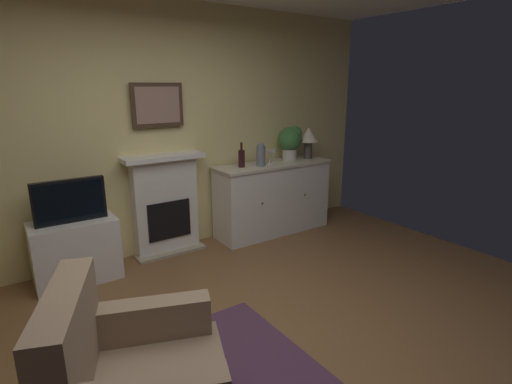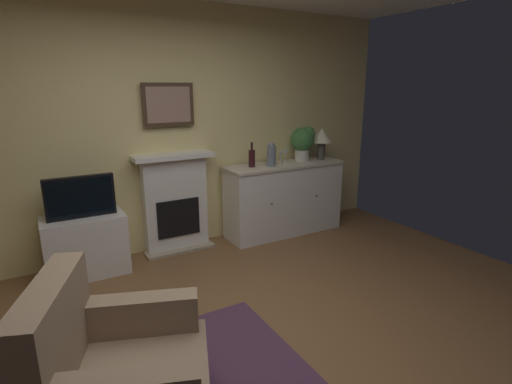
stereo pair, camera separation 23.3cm
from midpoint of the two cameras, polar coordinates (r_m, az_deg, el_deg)
ground_plane at (r=2.97m, az=1.67°, el=-23.57°), size 6.13×4.42×0.10m
wall_rear at (r=4.35m, az=-13.63°, el=8.55°), size 6.13×0.06×2.67m
fireplace_unit at (r=4.44m, az=-10.19°, el=-1.51°), size 0.87×0.30×1.10m
framed_picture at (r=4.31m, az=-11.08°, el=12.34°), size 0.55×0.04×0.45m
sideboard_cabinet at (r=4.92m, az=5.42°, el=-0.94°), size 1.51×0.49×0.89m
table_lamp at (r=5.12m, az=10.83°, el=7.75°), size 0.26×0.26×0.40m
wine_bottle at (r=4.57m, az=0.85°, el=4.97°), size 0.08×0.08×0.29m
wine_glass_left at (r=4.73m, az=5.04°, el=5.43°), size 0.07×0.07×0.16m
wine_glass_center at (r=4.84m, az=5.69°, el=5.65°), size 0.07×0.07×0.16m
vase_decorative at (r=4.63m, az=3.70°, el=5.46°), size 0.11×0.11×0.28m
tv_cabinet at (r=4.16m, az=-22.01°, el=-7.23°), size 0.75×0.42×0.60m
tv_set at (r=3.99m, az=-22.67°, el=-0.71°), size 0.62×0.07×0.40m
potted_plant_small at (r=4.99m, az=8.21°, el=7.42°), size 0.30×0.30×0.43m
armchair at (r=2.28m, az=-16.69°, el=-24.40°), size 1.02×1.00×0.92m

